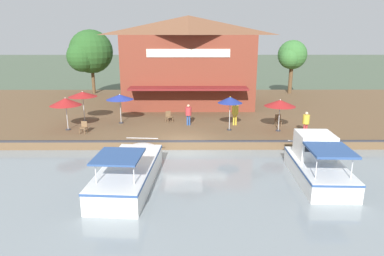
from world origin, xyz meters
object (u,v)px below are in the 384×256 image
(patio_umbrella_mid_patio_left, at_px, (83,94))
(motorboat_outer_channel, at_px, (315,162))
(tree_upstream_bank, at_px, (292,56))
(patio_umbrella_near_quay_edge, at_px, (230,100))
(cafe_chair_under_first_umbrella, at_px, (278,120))
(tree_downstream_bank, at_px, (89,53))
(patio_umbrella_mid_patio_right, at_px, (120,97))
(cafe_chair_beside_entrance, at_px, (84,127))
(patio_umbrella_far_corner, at_px, (280,103))
(motorboat_distant_upstream, at_px, (132,168))
(patio_umbrella_back_row, at_px, (65,102))
(person_mid_patio, at_px, (188,112))
(cafe_chair_mid_patio, at_px, (169,116))
(person_near_entrance, at_px, (306,120))
(mooring_post, at_px, (324,135))
(waterfront_restaurant, at_px, (189,60))
(person_at_quay_edge, at_px, (235,111))

(patio_umbrella_mid_patio_left, xyz_separation_m, motorboat_outer_channel, (9.84, 15.19, -1.97))
(tree_upstream_bank, bearing_deg, patio_umbrella_near_quay_edge, -28.82)
(patio_umbrella_mid_patio_left, bearing_deg, tree_upstream_bank, 123.70)
(cafe_chair_under_first_umbrella, relative_size, motorboat_outer_channel, 0.13)
(cafe_chair_under_first_umbrella, distance_m, tree_downstream_bank, 24.09)
(patio_umbrella_mid_patio_right, xyz_separation_m, patio_umbrella_near_quay_edge, (2.08, 8.36, 0.15))
(cafe_chair_beside_entrance, xyz_separation_m, tree_downstream_bank, (-16.89, -4.12, 4.27))
(patio_umbrella_far_corner, height_order, motorboat_distant_upstream, patio_umbrella_far_corner)
(patio_umbrella_back_row, xyz_separation_m, motorboat_outer_channel, (7.32, 15.66, -1.85))
(cafe_chair_under_first_umbrella, relative_size, person_mid_patio, 0.52)
(patio_umbrella_back_row, distance_m, cafe_chair_mid_patio, 7.84)
(person_near_entrance, xyz_separation_m, motorboat_distant_upstream, (6.41, -11.10, -0.95))
(cafe_chair_under_first_umbrella, bearing_deg, mooring_post, 27.77)
(cafe_chair_mid_patio, bearing_deg, patio_umbrella_mid_patio_left, -91.03)
(waterfront_restaurant, height_order, person_at_quay_edge, waterfront_restaurant)
(patio_umbrella_back_row, relative_size, motorboat_distant_upstream, 0.31)
(motorboat_outer_channel, distance_m, mooring_post, 5.07)
(person_mid_patio, bearing_deg, person_near_entrance, 72.14)
(mooring_post, relative_size, tree_downstream_bank, 0.11)
(patio_umbrella_back_row, relative_size, patio_umbrella_far_corner, 1.03)
(cafe_chair_mid_patio, distance_m, motorboat_distant_upstream, 10.24)
(cafe_chair_beside_entrance, distance_m, person_at_quay_edge, 11.28)
(cafe_chair_mid_patio, bearing_deg, patio_umbrella_near_quay_edge, 61.36)
(motorboat_outer_channel, bearing_deg, patio_umbrella_near_quay_edge, -152.37)
(motorboat_outer_channel, height_order, mooring_post, motorboat_outer_channel)
(cafe_chair_mid_patio, height_order, tree_downstream_bank, tree_downstream_bank)
(mooring_post, bearing_deg, patio_umbrella_mid_patio_right, -108.18)
(tree_upstream_bank, bearing_deg, patio_umbrella_mid_patio_right, -50.74)
(patio_umbrella_near_quay_edge, height_order, person_mid_patio, patio_umbrella_near_quay_edge)
(patio_umbrella_near_quay_edge, xyz_separation_m, tree_downstream_bank, (-16.14, -14.58, 2.51))
(patio_umbrella_back_row, distance_m, tree_upstream_bank, 26.39)
(patio_umbrella_back_row, height_order, person_mid_patio, patio_umbrella_back_row)
(person_near_entrance, height_order, tree_downstream_bank, tree_downstream_bank)
(cafe_chair_beside_entrance, relative_size, motorboat_distant_upstream, 0.11)
(patio_umbrella_far_corner, xyz_separation_m, cafe_chair_beside_entrance, (0.50, -14.01, -1.59))
(mooring_post, xyz_separation_m, tree_downstream_bank, (-18.76, -20.53, 4.35))
(waterfront_restaurant, distance_m, patio_umbrella_mid_patio_right, 10.00)
(patio_umbrella_near_quay_edge, bearing_deg, waterfront_restaurant, -163.47)
(motorboat_outer_channel, bearing_deg, motorboat_distant_upstream, -87.49)
(patio_umbrella_mid_patio_right, height_order, cafe_chair_beside_entrance, patio_umbrella_mid_patio_right)
(person_mid_patio, bearing_deg, motorboat_distant_upstream, -17.77)
(motorboat_outer_channel, bearing_deg, person_mid_patio, -141.82)
(cafe_chair_beside_entrance, bearing_deg, person_at_quay_edge, 101.27)
(motorboat_outer_channel, relative_size, tree_downstream_bank, 0.86)
(patio_umbrella_near_quay_edge, height_order, person_near_entrance, patio_umbrella_near_quay_edge)
(patio_umbrella_far_corner, distance_m, tree_downstream_bank, 24.59)
(patio_umbrella_near_quay_edge, distance_m, person_near_entrance, 5.47)
(cafe_chair_mid_patio, height_order, person_mid_patio, person_mid_patio)
(motorboat_outer_channel, bearing_deg, waterfront_restaurant, -158.67)
(patio_umbrella_mid_patio_left, distance_m, person_near_entrance, 17.09)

